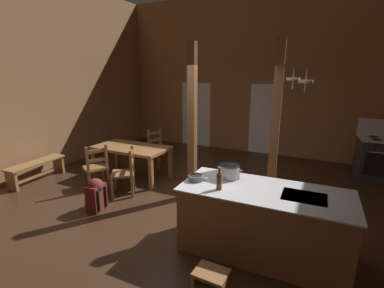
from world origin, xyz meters
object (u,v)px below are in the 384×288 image
at_px(ladderback_chair_near_window, 158,148).
at_px(bench_along_left_wall, 37,168).
at_px(kitchen_island, 263,222).
at_px(bottle_tall_on_counter, 219,181).
at_px(dining_table, 132,150).
at_px(stockpot_on_counter, 230,171).
at_px(step_stool, 211,281).
at_px(mixing_bowl_on_counter, 196,178).
at_px(ladderback_chair_at_table_end, 96,167).
at_px(backpack, 96,194).
at_px(ladderback_chair_by_post, 125,172).

xyz_separation_m(ladderback_chair_near_window, bench_along_left_wall, (-1.85, -2.13, -0.15)).
relative_size(kitchen_island, bottle_tall_on_counter, 7.54).
bearing_deg(bench_along_left_wall, dining_table, 31.91).
bearing_deg(stockpot_on_counter, bench_along_left_wall, 178.12).
distance_m(step_stool, dining_table, 3.91).
height_order(step_stool, ladderback_chair_near_window, ladderback_chair_near_window).
relative_size(step_stool, mixing_bowl_on_counter, 1.71).
bearing_deg(bench_along_left_wall, step_stool, -15.71).
relative_size(ladderback_chair_near_window, bottle_tall_on_counter, 3.28).
relative_size(dining_table, ladderback_chair_near_window, 1.79).
bearing_deg(bottle_tall_on_counter, step_stool, -74.04).
height_order(kitchen_island, bench_along_left_wall, kitchen_island).
distance_m(step_stool, ladderback_chair_at_table_end, 3.67).
relative_size(dining_table, backpack, 2.85).
bearing_deg(kitchen_island, backpack, -177.99).
bearing_deg(stockpot_on_counter, step_stool, -79.28).
relative_size(ladderback_chair_by_post, ladderback_chair_at_table_end, 1.00).
height_order(bench_along_left_wall, bottle_tall_on_counter, bottle_tall_on_counter).
relative_size(backpack, mixing_bowl_on_counter, 2.76).
distance_m(ladderback_chair_at_table_end, bottle_tall_on_counter, 3.24).
distance_m(step_stool, backpack, 2.72).
xyz_separation_m(mixing_bowl_on_counter, bottle_tall_on_counter, (0.40, -0.15, 0.08)).
xyz_separation_m(dining_table, ladderback_chair_by_post, (0.45, -0.79, -0.20)).
relative_size(kitchen_island, mixing_bowl_on_counter, 10.13).
bearing_deg(step_stool, mixing_bowl_on_counter, 124.29).
bearing_deg(mixing_bowl_on_counter, ladderback_chair_at_table_end, 164.49).
height_order(step_stool, ladderback_chair_at_table_end, ladderback_chair_at_table_end).
bearing_deg(ladderback_chair_by_post, bench_along_left_wall, -171.56).
xyz_separation_m(ladderback_chair_at_table_end, stockpot_on_counter, (3.05, -0.44, 0.56)).
distance_m(ladderback_chair_by_post, stockpot_on_counter, 2.43).
relative_size(stockpot_on_counter, bottle_tall_on_counter, 1.25).
xyz_separation_m(bench_along_left_wall, bottle_tall_on_counter, (4.57, -0.59, 0.73)).
xyz_separation_m(bench_along_left_wall, mixing_bowl_on_counter, (4.17, -0.44, 0.65)).
xyz_separation_m(kitchen_island, ladderback_chair_at_table_end, (-3.59, 0.64, -0.00)).
relative_size(ladderback_chair_near_window, ladderback_chair_at_table_end, 1.00).
xyz_separation_m(step_stool, dining_table, (-2.99, 2.47, 0.47)).
relative_size(step_stool, bench_along_left_wall, 0.28).
height_order(backpack, stockpot_on_counter, stockpot_on_counter).
bearing_deg(step_stool, backpack, 160.55).
bearing_deg(dining_table, mixing_bowl_on_counter, -33.34).
xyz_separation_m(ladderback_chair_near_window, backpack, (0.38, -2.57, -0.14)).
height_order(ladderback_chair_at_table_end, stockpot_on_counter, stockpot_on_counter).
xyz_separation_m(stockpot_on_counter, mixing_bowl_on_counter, (-0.39, -0.29, -0.06)).
distance_m(ladderback_chair_by_post, ladderback_chair_at_table_end, 0.74).
distance_m(backpack, mixing_bowl_on_counter, 2.05).
relative_size(kitchen_island, bench_along_left_wall, 1.65).
xyz_separation_m(ladderback_chair_near_window, stockpot_on_counter, (2.71, -2.28, 0.56)).
relative_size(kitchen_island, ladderback_chair_near_window, 2.30).
bearing_deg(mixing_bowl_on_counter, step_stool, -55.71).
height_order(step_stool, bench_along_left_wall, bench_along_left_wall).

